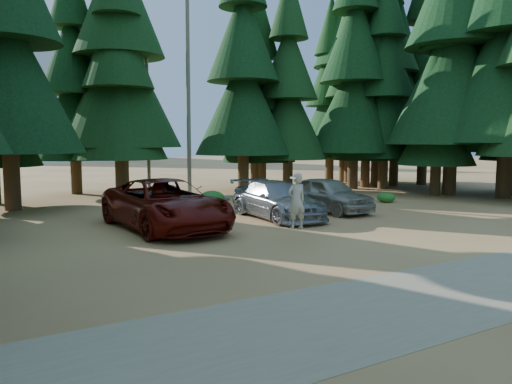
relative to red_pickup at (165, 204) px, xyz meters
The scene contains 21 objects.
ground 6.11m from the red_pickup, 39.26° to the right, with size 160.00×160.00×0.00m, color #9B6742.
gravel_strip 11.37m from the red_pickup, 65.62° to the right, with size 26.00×3.50×0.01m, color gray.
forest_belt_north 12.15m from the red_pickup, 67.28° to the left, with size 36.00×7.00×22.00m, color black, non-canonical shape.
forest_belt_east 20.20m from the red_pickup, ahead, with size 6.00×22.00×22.00m, color black, non-canonical shape.
snag_front 13.04m from the red_pickup, 62.83° to the left, with size 0.24×0.24×12.00m, color slate.
snag_back 13.31m from the red_pickup, 74.05° to the left, with size 0.20×0.20×10.00m, color slate.
mountain_peak 85.26m from the red_pickup, 88.58° to the left, with size 48.00×50.00×28.00m.
red_pickup is the anchor object (origin of this frame).
silver_minivan_center 4.88m from the red_pickup, ahead, with size 2.13×5.25×1.52m, color #94969B.
silver_minivan_right 7.89m from the red_pickup, ahead, with size 1.86×4.61×1.57m, color #A8A495.
frisbee_player 5.13m from the red_pickup, 57.21° to the right, with size 0.66×0.45×1.76m.
log_left 7.66m from the red_pickup, 57.79° to the left, with size 0.28×0.28×3.96m, color slate.
log_mid 10.88m from the red_pickup, 37.95° to the left, with size 0.31×0.31×3.82m, color slate.
log_right 8.62m from the red_pickup, 31.16° to the left, with size 0.31×0.31×4.79m, color slate.
shrub_far_left 3.24m from the red_pickup, 75.97° to the left, with size 0.75×0.75×0.41m, color #1F6A21.
shrub_left 4.04m from the red_pickup, 47.13° to the left, with size 0.82×0.82×0.45m, color #1F6A21.
shrub_center_left 7.00m from the red_pickup, 50.54° to the left, with size 1.27×1.27×0.70m, color #1F6A21.
shrub_center_right 6.66m from the red_pickup, 28.28° to the left, with size 0.74×0.74×0.41m, color #1F6A21.
shrub_right 8.17m from the red_pickup, 34.60° to the left, with size 1.28×1.28×0.70m, color #1F6A21.
shrub_far_right 9.53m from the red_pickup, 30.40° to the left, with size 1.28×1.28×0.70m, color #1F6A21.
shrub_edge_east 12.82m from the red_pickup, ahead, with size 0.95×0.95×0.52m, color #1F6A21.
Camera 1 is at (-10.95, -13.27, 3.19)m, focal length 35.00 mm.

